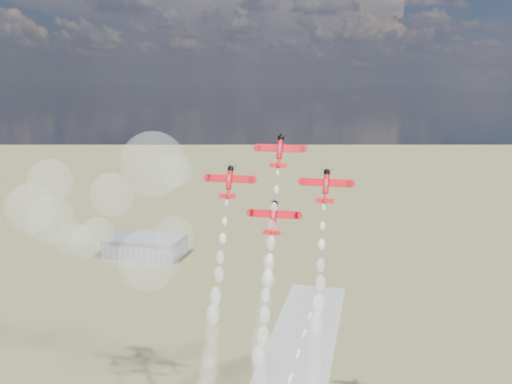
{
  "coord_description": "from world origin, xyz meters",
  "views": [
    {
      "loc": [
        30.13,
        -142.64,
        115.07
      ],
      "look_at": [
        -3.66,
        4.89,
        84.06
      ],
      "focal_mm": 38.0,
      "sensor_mm": 36.0,
      "label": 1
    }
  ],
  "objects": [
    {
      "name": "hangar",
      "position": [
        -120.0,
        180.0,
        6.5
      ],
      "size": [
        50.0,
        28.0,
        13.0
      ],
      "color": "gray",
      "rests_on": "ground"
    },
    {
      "name": "smoke_trail_right",
      "position": [
        16.16,
        -16.07,
        44.54
      ],
      "size": [
        5.54,
        26.45,
        49.55
      ],
      "color": "white",
      "rests_on": "plane_right"
    },
    {
      "name": "plane_lead",
      "position": [
        2.34,
        9.08,
        95.55
      ],
      "size": [
        13.57,
        6.8,
        8.99
      ],
      "rotation": [
        1.11,
        0.0,
        0.0
      ],
      "color": "red",
      "rests_on": "ground"
    },
    {
      "name": "drifted_smoke_cloud",
      "position": [
        -58.48,
        19.93,
        71.45
      ],
      "size": [
        63.78,
        34.94,
        53.46
      ],
      "color": "white",
      "rests_on": "ground"
    },
    {
      "name": "plane_left",
      "position": [
        -11.54,
        4.77,
        86.83
      ],
      "size": [
        13.57,
        6.8,
        8.99
      ],
      "rotation": [
        1.11,
        0.0,
        0.0
      ],
      "color": "red",
      "rests_on": "ground"
    },
    {
      "name": "plane_slot",
      "position": [
        2.34,
        0.46,
        78.12
      ],
      "size": [
        13.57,
        6.8,
        8.99
      ],
      "rotation": [
        1.11,
        0.0,
        0.0
      ],
      "color": "red",
      "rests_on": "ground"
    },
    {
      "name": "smoke_trail_left",
      "position": [
        -11.51,
        -16.22,
        44.59
      ],
      "size": [
        6.0,
        25.89,
        49.77
      ],
      "color": "white",
      "rests_on": "plane_left"
    },
    {
      "name": "plane_right",
      "position": [
        16.23,
        4.77,
        86.83
      ],
      "size": [
        13.57,
        6.8,
        8.99
      ],
      "rotation": [
        1.11,
        0.0,
        0.0
      ],
      "color": "red",
      "rests_on": "ground"
    },
    {
      "name": "smoke_trail_lead",
      "position": [
        2.15,
        -11.62,
        53.67
      ],
      "size": [
        5.39,
        25.64,
        48.47
      ],
      "color": "white",
      "rests_on": "plane_lead"
    }
  ]
}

